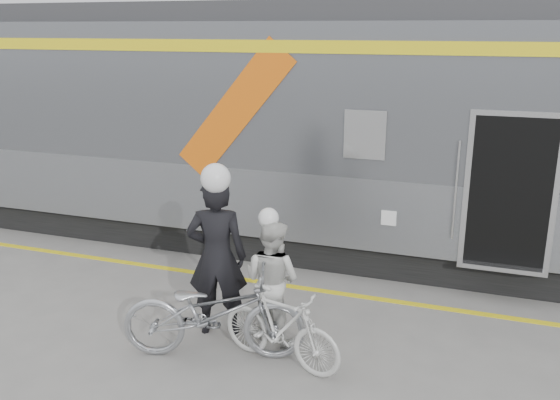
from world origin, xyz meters
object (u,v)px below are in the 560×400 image
at_px(woman, 272,280).
at_px(man, 217,257).
at_px(bicycle_right, 280,327).
at_px(bicycle_left, 214,313).

bearing_deg(woman, man, 21.14).
height_order(woman, bicycle_right, woman).
height_order(bicycle_left, woman, woman).
bearing_deg(bicycle_left, woman, -53.95).
xyz_separation_m(bicycle_left, bicycle_right, (0.79, 0.08, -0.09)).
bearing_deg(bicycle_left, bicycle_right, -100.39).
bearing_deg(man, woman, 170.46).
bearing_deg(bicycle_right, bicycle_left, 110.29).
xyz_separation_m(woman, bicycle_right, (0.30, -0.55, -0.30)).
relative_size(bicycle_left, bicycle_right, 1.37).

